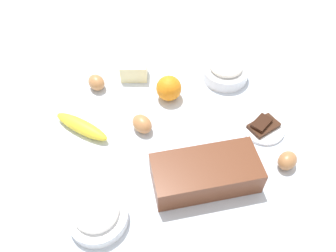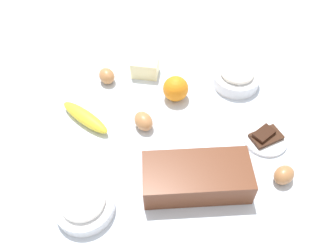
{
  "view_description": "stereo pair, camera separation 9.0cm",
  "coord_description": "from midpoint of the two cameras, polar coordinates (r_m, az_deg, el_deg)",
  "views": [
    {
      "loc": [
        0.2,
        0.6,
        0.82
      ],
      "look_at": [
        0.0,
        0.0,
        0.04
      ],
      "focal_mm": 36.53,
      "sensor_mm": 36.0,
      "label": 1
    },
    {
      "loc": [
        0.11,
        0.62,
        0.82
      ],
      "look_at": [
        0.0,
        0.0,
        0.04
      ],
      "focal_mm": 36.53,
      "sensor_mm": 36.0,
      "label": 2
    }
  ],
  "objects": [
    {
      "name": "egg_loose",
      "position": [
        1.18,
        -14.03,
        6.96
      ],
      "size": [
        0.07,
        0.08,
        0.05
      ],
      "primitive_type": "ellipsoid",
      "rotation": [
        0.0,
        1.57,
        5.08
      ],
      "color": "#B97D4C",
      "rests_on": "ground_plane"
    },
    {
      "name": "loaf_pan",
      "position": [
        0.91,
        3.46,
        -7.99
      ],
      "size": [
        0.29,
        0.16,
        0.08
      ],
      "rotation": [
        0.0,
        0.0,
        -0.12
      ],
      "color": "brown",
      "rests_on": "ground_plane"
    },
    {
      "name": "butter_block",
      "position": [
        1.19,
        -7.88,
        9.11
      ],
      "size": [
        0.11,
        0.09,
        0.06
      ],
      "primitive_type": "cube",
      "rotation": [
        0.0,
        0.0,
        -0.32
      ],
      "color": "#F4EDB2",
      "rests_on": "ground_plane"
    },
    {
      "name": "orange_fruit",
      "position": [
        1.1,
        -2.21,
        6.19
      ],
      "size": [
        0.08,
        0.08,
        0.08
      ],
      "primitive_type": "sphere",
      "color": "orange",
      "rests_on": "ground_plane"
    },
    {
      "name": "ground_plane",
      "position": [
        1.04,
        -2.48,
        -1.88
      ],
      "size": [
        2.4,
        2.4,
        0.02
      ],
      "primitive_type": "cube",
      "color": "silver"
    },
    {
      "name": "egg_beside_bowl",
      "position": [
        1.03,
        -6.84,
        0.22
      ],
      "size": [
        0.07,
        0.08,
        0.05
      ],
      "primitive_type": "ellipsoid",
      "rotation": [
        0.0,
        1.57,
        5.1
      ],
      "color": "#B87D4B",
      "rests_on": "ground_plane"
    },
    {
      "name": "flour_bowl",
      "position": [
        1.19,
        7.43,
        9.04
      ],
      "size": [
        0.15,
        0.15,
        0.07
      ],
      "color": "white",
      "rests_on": "ground_plane"
    },
    {
      "name": "sugar_bowl",
      "position": [
        0.89,
        -14.65,
        -14.34
      ],
      "size": [
        0.15,
        0.15,
        0.06
      ],
      "color": "white",
      "rests_on": "ground_plane"
    },
    {
      "name": "chocolate_plate",
      "position": [
        1.06,
        13.25,
        -0.28
      ],
      "size": [
        0.13,
        0.13,
        0.03
      ],
      "color": "white",
      "rests_on": "ground_plane"
    },
    {
      "name": "egg_near_butter",
      "position": [
        0.99,
        16.85,
        -5.7
      ],
      "size": [
        0.08,
        0.07,
        0.05
      ],
      "primitive_type": "ellipsoid",
      "rotation": [
        0.0,
        1.57,
        0.5
      ],
      "color": "#AB7346",
      "rests_on": "ground_plane"
    },
    {
      "name": "banana",
      "position": [
        1.07,
        -16.6,
        -0.22
      ],
      "size": [
        0.16,
        0.17,
        0.04
      ],
      "primitive_type": "ellipsoid",
      "rotation": [
        0.0,
        0.0,
        2.29
      ],
      "color": "yellow",
      "rests_on": "ground_plane"
    }
  ]
}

